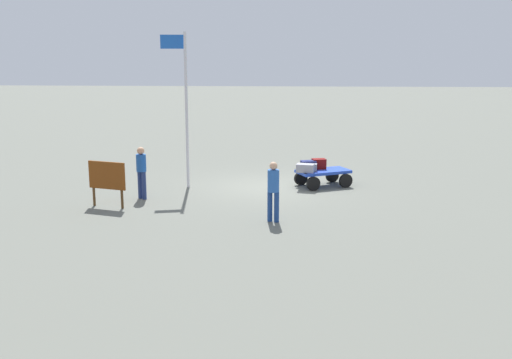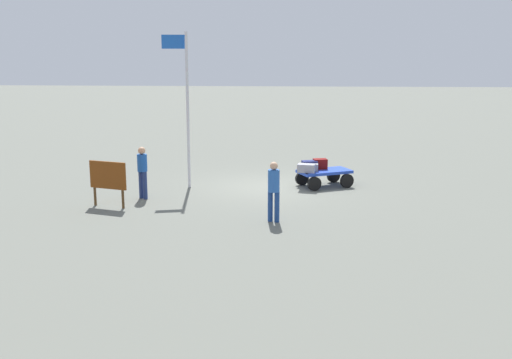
{
  "view_description": "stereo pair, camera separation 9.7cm",
  "coord_description": "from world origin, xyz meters",
  "px_view_note": "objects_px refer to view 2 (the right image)",
  "views": [
    {
      "loc": [
        -0.85,
        20.77,
        4.71
      ],
      "look_at": [
        -0.0,
        6.0,
        1.55
      ],
      "focal_mm": 42.74,
      "sensor_mm": 36.0,
      "label": 1
    },
    {
      "loc": [
        -0.95,
        20.76,
        4.71
      ],
      "look_at": [
        -0.0,
        6.0,
        1.55
      ],
      "focal_mm": 42.74,
      "sensor_mm": 36.0,
      "label": 2
    }
  ],
  "objects_px": {
    "suitcase_maroon": "(309,165)",
    "flagpole": "(185,100)",
    "signboard": "(108,178)",
    "suitcase_olive": "(311,167)",
    "suitcase_tan": "(307,168)",
    "suitcase_dark": "(320,164)",
    "luggage_cart": "(324,175)",
    "worker_trailing": "(142,169)",
    "worker_lead": "(274,187)"
  },
  "relations": [
    {
      "from": "worker_trailing",
      "to": "signboard",
      "type": "distance_m",
      "value": 1.36
    },
    {
      "from": "suitcase_maroon",
      "to": "flagpole",
      "type": "height_order",
      "value": "flagpole"
    },
    {
      "from": "suitcase_tan",
      "to": "worker_trailing",
      "type": "bearing_deg",
      "value": 18.4
    },
    {
      "from": "suitcase_olive",
      "to": "flagpole",
      "type": "relative_size",
      "value": 0.09
    },
    {
      "from": "suitcase_olive",
      "to": "worker_lead",
      "type": "height_order",
      "value": "worker_lead"
    },
    {
      "from": "luggage_cart",
      "to": "worker_trailing",
      "type": "height_order",
      "value": "worker_trailing"
    },
    {
      "from": "suitcase_olive",
      "to": "worker_lead",
      "type": "bearing_deg",
      "value": 75.4
    },
    {
      "from": "suitcase_tan",
      "to": "signboard",
      "type": "relative_size",
      "value": 0.47
    },
    {
      "from": "suitcase_dark",
      "to": "flagpole",
      "type": "xyz_separation_m",
      "value": [
        4.64,
        0.6,
        2.27
      ]
    },
    {
      "from": "worker_lead",
      "to": "suitcase_tan",
      "type": "bearing_deg",
      "value": -103.21
    },
    {
      "from": "luggage_cart",
      "to": "worker_lead",
      "type": "relative_size",
      "value": 1.2
    },
    {
      "from": "flagpole",
      "to": "worker_trailing",
      "type": "bearing_deg",
      "value": 57.87
    },
    {
      "from": "flagpole",
      "to": "signboard",
      "type": "xyz_separation_m",
      "value": [
        1.91,
        2.9,
        -2.12
      ]
    },
    {
      "from": "suitcase_olive",
      "to": "worker_trailing",
      "type": "relative_size",
      "value": 0.29
    },
    {
      "from": "suitcase_tan",
      "to": "flagpole",
      "type": "distance_m",
      "value": 4.75
    },
    {
      "from": "suitcase_maroon",
      "to": "flagpole",
      "type": "relative_size",
      "value": 0.11
    },
    {
      "from": "suitcase_dark",
      "to": "worker_trailing",
      "type": "xyz_separation_m",
      "value": [
        5.76,
        2.38,
        0.22
      ]
    },
    {
      "from": "suitcase_dark",
      "to": "luggage_cart",
      "type": "bearing_deg",
      "value": 119.45
    },
    {
      "from": "suitcase_dark",
      "to": "flagpole",
      "type": "bearing_deg",
      "value": 7.39
    },
    {
      "from": "suitcase_dark",
      "to": "suitcase_maroon",
      "type": "bearing_deg",
      "value": 25.55
    },
    {
      "from": "worker_lead",
      "to": "flagpole",
      "type": "height_order",
      "value": "flagpole"
    },
    {
      "from": "worker_trailing",
      "to": "flagpole",
      "type": "bearing_deg",
      "value": -122.13
    },
    {
      "from": "suitcase_maroon",
      "to": "worker_lead",
      "type": "distance_m",
      "value": 4.76
    },
    {
      "from": "suitcase_dark",
      "to": "worker_lead",
      "type": "height_order",
      "value": "worker_lead"
    },
    {
      "from": "suitcase_maroon",
      "to": "flagpole",
      "type": "xyz_separation_m",
      "value": [
        4.26,
        0.42,
        2.29
      ]
    },
    {
      "from": "suitcase_tan",
      "to": "suitcase_dark",
      "type": "bearing_deg",
      "value": -127.69
    },
    {
      "from": "suitcase_dark",
      "to": "suitcase_olive",
      "type": "bearing_deg",
      "value": 51.39
    },
    {
      "from": "suitcase_maroon",
      "to": "worker_lead",
      "type": "height_order",
      "value": "worker_lead"
    },
    {
      "from": "signboard",
      "to": "luggage_cart",
      "type": "bearing_deg",
      "value": -153.91
    },
    {
      "from": "suitcase_tan",
      "to": "luggage_cart",
      "type": "bearing_deg",
      "value": -146.84
    },
    {
      "from": "suitcase_olive",
      "to": "suitcase_maroon",
      "type": "height_order",
      "value": "suitcase_maroon"
    },
    {
      "from": "flagpole",
      "to": "suitcase_dark",
      "type": "bearing_deg",
      "value": -172.61
    },
    {
      "from": "worker_lead",
      "to": "worker_trailing",
      "type": "relative_size",
      "value": 1.01
    },
    {
      "from": "suitcase_dark",
      "to": "signboard",
      "type": "height_order",
      "value": "signboard"
    },
    {
      "from": "suitcase_maroon",
      "to": "worker_trailing",
      "type": "relative_size",
      "value": 0.34
    },
    {
      "from": "suitcase_maroon",
      "to": "worker_trailing",
      "type": "bearing_deg",
      "value": 22.27
    },
    {
      "from": "suitcase_olive",
      "to": "suitcase_dark",
      "type": "height_order",
      "value": "suitcase_dark"
    },
    {
      "from": "flagpole",
      "to": "luggage_cart",
      "type": "bearing_deg",
      "value": -175.52
    },
    {
      "from": "suitcase_olive",
      "to": "suitcase_tan",
      "type": "bearing_deg",
      "value": 53.95
    },
    {
      "from": "signboard",
      "to": "suitcase_dark",
      "type": "bearing_deg",
      "value": -151.89
    },
    {
      "from": "luggage_cart",
      "to": "suitcase_dark",
      "type": "xyz_separation_m",
      "value": [
        0.13,
        -0.23,
        0.34
      ]
    },
    {
      "from": "luggage_cart",
      "to": "flagpole",
      "type": "bearing_deg",
      "value": 4.48
    },
    {
      "from": "luggage_cart",
      "to": "suitcase_olive",
      "type": "relative_size",
      "value": 4.23
    },
    {
      "from": "suitcase_tan",
      "to": "worker_lead",
      "type": "relative_size",
      "value": 0.39
    },
    {
      "from": "worker_lead",
      "to": "worker_trailing",
      "type": "xyz_separation_m",
      "value": [
        4.29,
        -2.43,
        -0.0
      ]
    },
    {
      "from": "worker_trailing",
      "to": "signboard",
      "type": "height_order",
      "value": "worker_trailing"
    },
    {
      "from": "suitcase_olive",
      "to": "suitcase_tan",
      "type": "relative_size",
      "value": 0.74
    },
    {
      "from": "suitcase_olive",
      "to": "worker_lead",
      "type": "relative_size",
      "value": 0.28
    },
    {
      "from": "luggage_cart",
      "to": "suitcase_olive",
      "type": "xyz_separation_m",
      "value": [
        0.45,
        0.17,
        0.29
      ]
    },
    {
      "from": "luggage_cart",
      "to": "suitcase_tan",
      "type": "xyz_separation_m",
      "value": [
        0.62,
        0.4,
        0.31
      ]
    }
  ]
}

